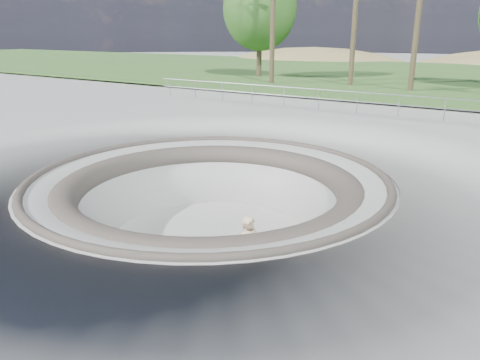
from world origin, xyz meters
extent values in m
plane|color=gray|center=(0.00, 0.00, 0.00)|extent=(180.00, 180.00, 0.00)
torus|color=gray|center=(0.00, 0.00, -2.00)|extent=(14.00, 14.00, 4.00)
cylinder|color=gray|center=(0.00, 0.00, -1.95)|extent=(6.60, 6.60, 0.10)
torus|color=#48413A|center=(0.00, 0.00, -0.02)|extent=(10.24, 10.24, 0.24)
torus|color=#48413A|center=(0.00, 0.00, -0.45)|extent=(8.91, 8.91, 0.81)
cube|color=#365E25|center=(0.00, 34.00, 0.22)|extent=(180.00, 36.00, 0.12)
ellipsoid|color=olive|center=(-22.00, 55.00, -6.44)|extent=(50.40, 36.00, 23.40)
cylinder|color=gray|center=(0.00, 12.00, 1.17)|extent=(25.00, 0.05, 0.05)
cylinder|color=gray|center=(0.00, 12.00, 0.72)|extent=(25.00, 0.05, 0.05)
cube|color=#96653C|center=(2.47, -1.75, -1.83)|extent=(0.81, 0.44, 0.02)
cylinder|color=silver|center=(2.47, -1.75, -1.86)|extent=(0.08, 0.16, 0.03)
cylinder|color=silver|center=(2.47, -1.75, -1.86)|extent=(0.08, 0.16, 0.03)
cylinder|color=beige|center=(2.47, -1.75, -1.87)|extent=(0.07, 0.05, 0.06)
cylinder|color=beige|center=(2.47, -1.75, -1.87)|extent=(0.07, 0.05, 0.06)
cylinder|color=beige|center=(2.47, -1.75, -1.87)|extent=(0.07, 0.05, 0.06)
cylinder|color=beige|center=(2.47, -1.75, -1.87)|extent=(0.07, 0.05, 0.06)
imported|color=#D8B78C|center=(2.47, -1.75, -0.95)|extent=(0.60, 0.74, 1.74)
cylinder|color=brown|center=(-9.78, 20.86, 5.36)|extent=(0.36, 0.36, 10.39)
cylinder|color=brown|center=(-4.34, 22.71, 4.75)|extent=(0.36, 0.36, 9.15)
cylinder|color=brown|center=(-13.39, 25.03, 2.78)|extent=(0.44, 0.44, 5.22)
ellipsoid|color=#28571E|center=(-13.39, 25.03, 5.77)|extent=(6.24, 5.67, 6.80)
camera|label=1|loc=(7.70, -10.16, 3.97)|focal=35.00mm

